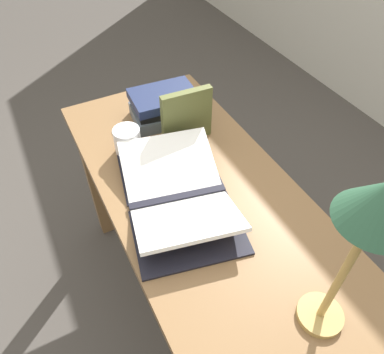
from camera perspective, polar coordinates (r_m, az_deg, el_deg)
ground_plane at (r=1.85m, az=0.99°, el=-18.46°), size 12.00×12.00×0.00m
reading_desk at (r=1.30m, az=1.35°, el=-5.93°), size 1.32×0.59×0.77m
open_book at (r=1.16m, az=-2.22°, el=-2.63°), size 0.56×0.41×0.09m
book_stack_tall at (r=1.46m, az=-4.28°, el=10.73°), size 0.20×0.26×0.12m
book_standing_upright at (r=1.33m, az=-0.82°, el=9.22°), size 0.04×0.19×0.20m
reading_lamp at (r=0.71m, az=25.94°, el=-5.78°), size 0.15×0.15×0.48m
coffee_mug at (r=1.33m, az=-9.80°, el=5.43°), size 0.12×0.09×0.10m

